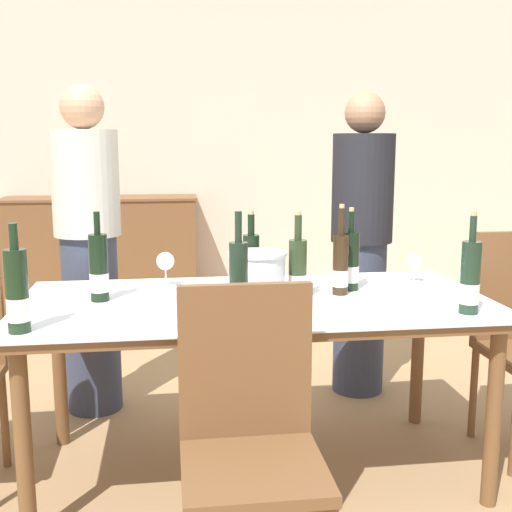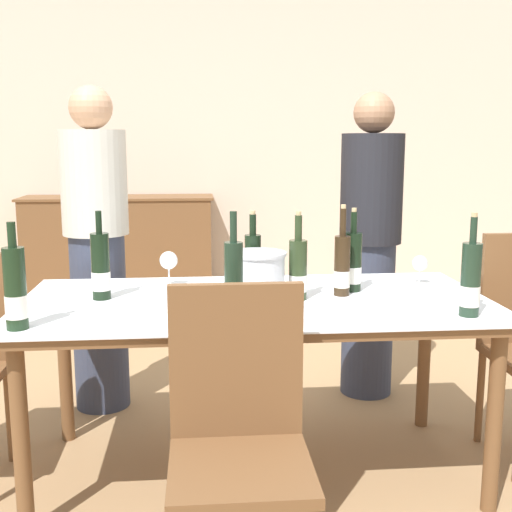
# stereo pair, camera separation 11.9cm
# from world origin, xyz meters

# --- Properties ---
(ground_plane) EXTENTS (12.00, 12.00, 0.00)m
(ground_plane) POSITION_xyz_m (0.00, 0.00, 0.00)
(ground_plane) COLOR #A37F56
(back_wall) EXTENTS (8.00, 0.10, 2.80)m
(back_wall) POSITION_xyz_m (0.00, 3.18, 1.40)
(back_wall) COLOR beige
(back_wall) RESTS_ON ground_plane
(sideboard_cabinet) EXTENTS (1.58, 0.46, 0.93)m
(sideboard_cabinet) POSITION_xyz_m (-0.90, 2.89, 0.47)
(sideboard_cabinet) COLOR brown
(sideboard_cabinet) RESTS_ON ground_plane
(dining_table) EXTENTS (1.90, 0.94, 0.75)m
(dining_table) POSITION_xyz_m (0.00, 0.00, 0.68)
(dining_table) COLOR brown
(dining_table) RESTS_ON ground_plane
(ice_bucket) EXTENTS (0.24, 0.24, 0.20)m
(ice_bucket) POSITION_xyz_m (0.00, -0.03, 0.86)
(ice_bucket) COLOR silver
(ice_bucket) RESTS_ON dining_table
(wine_bottle_0) EXTENTS (0.08, 0.08, 0.36)m
(wine_bottle_0) POSITION_xyz_m (-0.62, 0.07, 0.88)
(wine_bottle_0) COLOR black
(wine_bottle_0) RESTS_ON dining_table
(wine_bottle_1) EXTENTS (0.07, 0.07, 0.35)m
(wine_bottle_1) POSITION_xyz_m (0.00, 0.15, 0.87)
(wine_bottle_1) COLOR black
(wine_bottle_1) RESTS_ON dining_table
(wine_bottle_2) EXTENTS (0.08, 0.08, 0.37)m
(wine_bottle_2) POSITION_xyz_m (-0.85, -0.34, 0.88)
(wine_bottle_2) COLOR black
(wine_bottle_2) RESTS_ON dining_table
(wine_bottle_3) EXTENTS (0.07, 0.07, 0.38)m
(wine_bottle_3) POSITION_xyz_m (0.36, 0.05, 0.87)
(wine_bottle_3) COLOR #332314
(wine_bottle_3) RESTS_ON dining_table
(wine_bottle_4) EXTENTS (0.07, 0.07, 0.36)m
(wine_bottle_4) POSITION_xyz_m (0.17, -0.01, 0.87)
(wine_bottle_4) COLOR #28381E
(wine_bottle_4) RESTS_ON dining_table
(wine_bottle_5) EXTENTS (0.07, 0.07, 0.38)m
(wine_bottle_5) POSITION_xyz_m (0.76, -0.31, 0.88)
(wine_bottle_5) COLOR #1E3323
(wine_bottle_5) RESTS_ON dining_table
(wine_bottle_6) EXTENTS (0.07, 0.07, 0.40)m
(wine_bottle_6) POSITION_xyz_m (-0.11, -0.35, 0.89)
(wine_bottle_6) COLOR #1E3323
(wine_bottle_6) RESTS_ON dining_table
(wine_bottle_7) EXTENTS (0.08, 0.08, 0.36)m
(wine_bottle_7) POSITION_xyz_m (0.43, 0.12, 0.87)
(wine_bottle_7) COLOR black
(wine_bottle_7) RESTS_ON dining_table
(wine_glass_0) EXTENTS (0.08, 0.08, 0.15)m
(wine_glass_0) POSITION_xyz_m (-0.36, 0.29, 0.86)
(wine_glass_0) COLOR white
(wine_glass_0) RESTS_ON dining_table
(wine_glass_1) EXTENTS (0.07, 0.07, 0.14)m
(wine_glass_1) POSITION_xyz_m (-0.30, -0.35, 0.85)
(wine_glass_1) COLOR white
(wine_glass_1) RESTS_ON dining_table
(wine_glass_2) EXTENTS (0.07, 0.07, 0.13)m
(wine_glass_2) POSITION_xyz_m (0.76, 0.22, 0.84)
(wine_glass_2) COLOR white
(wine_glass_2) RESTS_ON dining_table
(chair_near_front) EXTENTS (0.42, 0.42, 0.95)m
(chair_near_front) POSITION_xyz_m (-0.12, -0.69, 0.54)
(chair_near_front) COLOR brown
(chair_near_front) RESTS_ON ground_plane
(person_host) EXTENTS (0.33, 0.33, 1.65)m
(person_host) POSITION_xyz_m (-0.75, 0.77, 0.83)
(person_host) COLOR #383F56
(person_host) RESTS_ON ground_plane
(person_guest_left) EXTENTS (0.33, 0.33, 1.64)m
(person_guest_left) POSITION_xyz_m (0.69, 0.83, 0.82)
(person_guest_left) COLOR #383F56
(person_guest_left) RESTS_ON ground_plane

